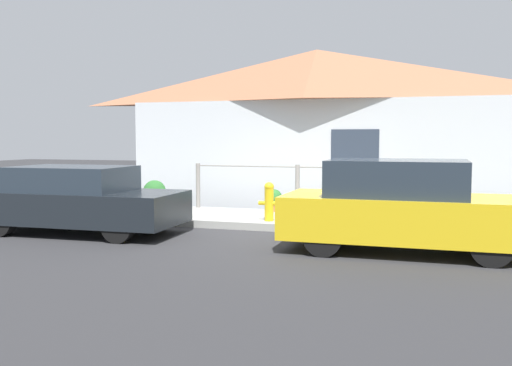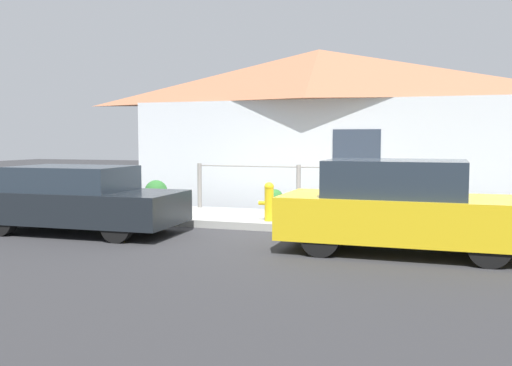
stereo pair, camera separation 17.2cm
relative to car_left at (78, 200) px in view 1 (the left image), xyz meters
name	(u,v)px [view 1 (the left image)]	position (x,y,z in m)	size (l,w,h in m)	color
ground_plane	(273,232)	(3.45, 1.24, -0.63)	(60.00, 60.00, 0.00)	#2D2D30
sidewalk	(287,220)	(3.45, 2.31, -0.56)	(24.00, 2.14, 0.15)	#9E9E99
house	(316,83)	(3.45, 5.15, 2.52)	(9.50, 2.23, 4.01)	silver
fence	(297,185)	(3.45, 3.23, 0.10)	(4.90, 0.10, 1.04)	gray
car_left	(78,200)	(0.00, 0.00, 0.00)	(3.89, 1.74, 1.25)	black
car_right	(404,207)	(5.92, 0.00, 0.08)	(3.81, 1.66, 1.44)	gold
fire_hydrant	(269,201)	(3.26, 1.62, -0.08)	(0.43, 0.19, 0.77)	yellow
potted_plant_near_hydrant	(274,199)	(2.95, 3.07, -0.21)	(0.35, 0.35, 0.50)	#9E5638
potted_plant_by_fence	(155,193)	(0.21, 2.64, -0.12)	(0.53, 0.53, 0.67)	slate
potted_plant_corner	(432,202)	(6.31, 2.76, -0.12)	(0.52, 0.52, 0.64)	slate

